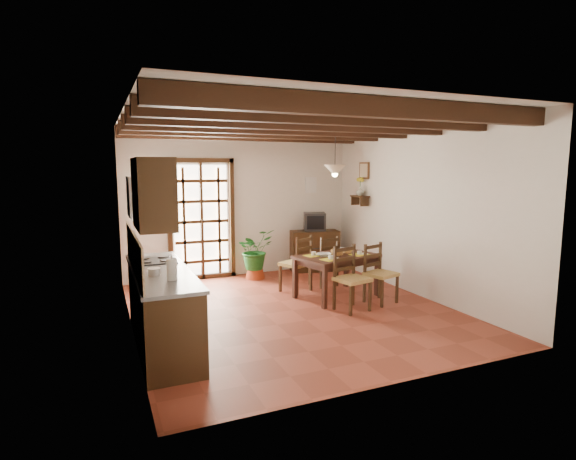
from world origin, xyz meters
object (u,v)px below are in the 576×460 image
chair_far_right (324,270)px  potted_plant (255,249)px  sideboard (314,251)px  dining_table (337,260)px  kitchen_counter (162,307)px  chair_near_left (351,291)px  chair_far_left (296,274)px  pendant_lamp (335,169)px  chair_near_right (380,284)px  crt_tv (315,222)px

chair_far_right → potted_plant: (-0.97, 0.98, 0.29)m
sideboard → dining_table: bearing=-93.3°
kitchen_counter → chair_near_left: bearing=5.4°
dining_table → chair_far_left: chair_far_left is taller
potted_plant → dining_table: bearing=-63.9°
chair_near_left → pendant_lamp: bearing=67.9°
sideboard → kitchen_counter: bearing=-128.1°
chair_far_right → sideboard: (0.38, 1.14, 0.13)m
dining_table → pendant_lamp: size_ratio=1.71×
chair_near_left → chair_far_left: size_ratio=0.99×
chair_far_right → pendant_lamp: bearing=67.0°
pendant_lamp → dining_table: bearing=-90.0°
potted_plant → pendant_lamp: bearing=-62.5°
chair_near_right → crt_tv: size_ratio=1.75×
chair_near_left → chair_far_right: 1.45m
crt_tv → pendant_lamp: bearing=-85.3°
chair_far_left → pendant_lamp: size_ratio=1.15×
chair_far_left → chair_far_right: size_ratio=1.07×
chair_near_left → crt_tv: crt_tv is taller
chair_near_left → crt_tv: size_ratio=1.80×
dining_table → potted_plant: size_ratio=0.73×
dining_table → chair_near_right: (0.47, -0.55, -0.31)m
kitchen_counter → sideboard: bearing=39.5°
chair_near_right → potted_plant: (-1.30, 2.24, 0.28)m
kitchen_counter → potted_plant: size_ratio=1.13×
chair_near_right → potted_plant: bearing=103.5°
potted_plant → chair_far_left: bearing=-72.7°
chair_far_right → crt_tv: (0.38, 1.13, 0.73)m
dining_table → chair_near_left: bearing=-116.1°
chair_near_right → chair_far_left: bearing=114.0°
dining_table → chair_far_right: size_ratio=1.60×
chair_far_right → crt_tv: size_ratio=1.71×
chair_far_right → crt_tv: 1.40m
chair_far_left → chair_far_right: 0.64m
chair_far_left → pendant_lamp: 1.89m
dining_table → chair_far_left: size_ratio=1.49×
chair_far_left → sideboard: bearing=-154.3°
chair_near_left → chair_far_right: (0.29, 1.42, -0.02)m
kitchen_counter → chair_far_right: size_ratio=2.48×
kitchen_counter → pendant_lamp: pendant_lamp is taller
chair_near_right → chair_far_left: chair_far_left is taller
crt_tv → dining_table: bearing=-84.5°
chair_near_left → chair_far_right: size_ratio=1.06×
dining_table → crt_tv: crt_tv is taller
sideboard → potted_plant: bearing=-160.7°
chair_far_left → pendant_lamp: (0.47, -0.45, 1.77)m
kitchen_counter → pendant_lamp: (2.90, 1.07, 1.60)m
sideboard → potted_plant: 1.36m
dining_table → chair_near_right: chair_near_right is taller
kitchen_counter → dining_table: bearing=18.5°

